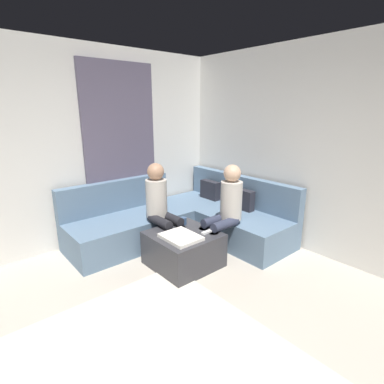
% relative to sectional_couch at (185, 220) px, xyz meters
% --- Properties ---
extents(wall_back, '(6.00, 0.12, 2.70)m').
position_rel_sectional_couch_xyz_m(wall_back, '(2.08, 1.06, 1.07)').
color(wall_back, silver).
rests_on(wall_back, ground_plane).
extents(wall_left, '(0.12, 6.00, 2.70)m').
position_rel_sectional_couch_xyz_m(wall_left, '(-0.86, -1.88, 1.07)').
color(wall_left, silver).
rests_on(wall_left, ground_plane).
extents(curtain_panel, '(0.06, 1.10, 2.50)m').
position_rel_sectional_couch_xyz_m(curtain_panel, '(-0.76, -0.58, 0.97)').
color(curtain_panel, '#595166').
rests_on(curtain_panel, ground_plane).
extents(sectional_couch, '(2.10, 2.55, 0.87)m').
position_rel_sectional_couch_xyz_m(sectional_couch, '(0.00, 0.00, 0.00)').
color(sectional_couch, slate).
rests_on(sectional_couch, ground_plane).
extents(ottoman, '(0.76, 0.76, 0.42)m').
position_rel_sectional_couch_xyz_m(ottoman, '(0.62, -0.53, -0.07)').
color(ottoman, '#333338').
rests_on(ottoman, ground_plane).
extents(folded_blanket, '(0.44, 0.36, 0.04)m').
position_rel_sectional_couch_xyz_m(folded_blanket, '(0.72, -0.65, 0.16)').
color(folded_blanket, white).
rests_on(folded_blanket, ottoman).
extents(coffee_mug, '(0.08, 0.08, 0.10)m').
position_rel_sectional_couch_xyz_m(coffee_mug, '(0.40, -0.35, 0.19)').
color(coffee_mug, '#334C72').
rests_on(coffee_mug, ottoman).
extents(game_remote, '(0.05, 0.15, 0.02)m').
position_rel_sectional_couch_xyz_m(game_remote, '(0.80, -0.31, 0.15)').
color(game_remote, white).
rests_on(game_remote, ottoman).
extents(person_on_couch_back, '(0.30, 0.60, 1.20)m').
position_rel_sectional_couch_xyz_m(person_on_couch_back, '(0.76, 0.06, 0.38)').
color(person_on_couch_back, '#2D3347').
rests_on(person_on_couch_back, ground_plane).
extents(person_on_couch_side, '(0.60, 0.30, 1.20)m').
position_rel_sectional_couch_xyz_m(person_on_couch_side, '(0.15, -0.52, 0.38)').
color(person_on_couch_side, black).
rests_on(person_on_couch_side, ground_plane).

